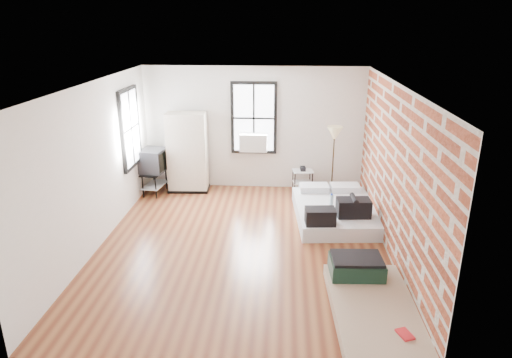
# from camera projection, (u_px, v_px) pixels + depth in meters

# --- Properties ---
(ground) EXTENTS (6.00, 6.00, 0.00)m
(ground) POSITION_uv_depth(u_px,v_px,m) (243.00, 245.00, 8.04)
(ground) COLOR #5B2917
(ground) RESTS_ON ground
(room_shell) EXTENTS (5.02, 6.02, 2.80)m
(room_shell) POSITION_uv_depth(u_px,v_px,m) (257.00, 145.00, 7.79)
(room_shell) COLOR silver
(room_shell) RESTS_ON ground
(mattress_main) EXTENTS (1.71, 2.23, 0.68)m
(mattress_main) POSITION_uv_depth(u_px,v_px,m) (336.00, 210.00, 9.02)
(mattress_main) COLOR silver
(mattress_main) RESTS_ON ground
(mattress_bare) EXTENTS (1.20, 2.16, 0.46)m
(mattress_bare) POSITION_uv_depth(u_px,v_px,m) (370.00, 299.00, 6.26)
(mattress_bare) COLOR tan
(mattress_bare) RESTS_ON ground
(wardrobe) EXTENTS (0.94, 0.56, 1.81)m
(wardrobe) POSITION_uv_depth(u_px,v_px,m) (187.00, 153.00, 10.33)
(wardrobe) COLOR black
(wardrobe) RESTS_ON ground
(side_table) EXTENTS (0.50, 0.42, 0.60)m
(side_table) POSITION_uv_depth(u_px,v_px,m) (303.00, 175.00, 10.40)
(side_table) COLOR black
(side_table) RESTS_ON ground
(floor_lamp) EXTENTS (0.33, 0.33, 1.55)m
(floor_lamp) POSITION_uv_depth(u_px,v_px,m) (334.00, 137.00, 9.99)
(floor_lamp) COLOR #312410
(floor_lamp) RESTS_ON ground
(tv_stand) EXTENTS (0.59, 0.78, 1.04)m
(tv_stand) POSITION_uv_depth(u_px,v_px,m) (153.00, 162.00, 10.18)
(tv_stand) COLOR black
(tv_stand) RESTS_ON ground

